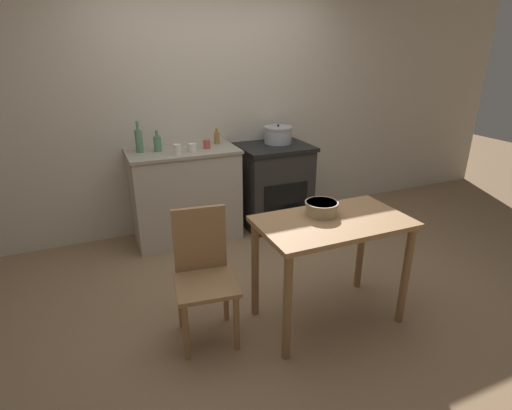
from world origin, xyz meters
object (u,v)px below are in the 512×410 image
at_px(cup_center_right, 192,148).
at_px(flour_sack, 300,224).
at_px(mixing_bowl_large, 321,208).
at_px(cup_center_left, 207,144).
at_px(bottle_mid_left, 139,140).
at_px(stove, 274,185).
at_px(stock_pot, 278,135).
at_px(bottle_left, 217,138).
at_px(cup_center, 177,149).
at_px(work_table, 332,238).
at_px(chair, 204,272).
at_px(bottle_far_left, 158,143).

bearing_deg(cup_center_right, flour_sack, -19.92).
distance_m(mixing_bowl_large, cup_center_left, 1.64).
relative_size(flour_sack, bottle_mid_left, 1.04).
xyz_separation_m(stove, cup_center_left, (-0.75, -0.02, 0.54)).
distance_m(stock_pot, bottle_left, 0.68).
xyz_separation_m(mixing_bowl_large, cup_center, (-0.67, 1.48, 0.15)).
bearing_deg(cup_center_left, stove, 1.33).
xyz_separation_m(flour_sack, mixing_bowl_large, (-0.51, -1.14, 0.70)).
relative_size(work_table, stock_pot, 3.34).
bearing_deg(cup_center_left, mixing_bowl_large, -77.96).
distance_m(stove, bottle_mid_left, 1.52).
bearing_deg(chair, work_table, -6.00).
xyz_separation_m(flour_sack, cup_center_right, (-1.02, 0.37, 0.84)).
relative_size(chair, bottle_left, 5.58).
relative_size(flour_sack, cup_center_right, 3.82).
bearing_deg(cup_center_left, chair, -108.40).
xyz_separation_m(stove, bottle_left, (-0.60, 0.14, 0.56)).
bearing_deg(cup_center, bottle_left, 29.77).
height_order(bottle_left, cup_center_left, bottle_left).
relative_size(stock_pot, cup_center_right, 3.82).
bearing_deg(work_table, flour_sack, 69.14).
height_order(stove, cup_center, cup_center).
distance_m(work_table, cup_center, 1.77).
bearing_deg(cup_center, work_table, -66.46).
bearing_deg(cup_center_left, stock_pot, 6.49).
distance_m(stock_pot, cup_center_right, 1.02).
height_order(mixing_bowl_large, cup_center_right, cup_center_right).
bearing_deg(cup_center_right, mixing_bowl_large, -71.26).
bearing_deg(bottle_far_left, stove, -2.54).
bearing_deg(bottle_mid_left, cup_center_right, -22.08).
bearing_deg(cup_center_left, cup_center_right, -153.23).
height_order(flour_sack, cup_center_left, cup_center_left).
relative_size(stock_pot, cup_center_left, 3.61).
distance_m(chair, flour_sack, 1.74).
distance_m(bottle_mid_left, cup_center_left, 0.65).
height_order(flour_sack, bottle_left, bottle_left).
xyz_separation_m(chair, stock_pot, (1.34, 1.60, 0.52)).
distance_m(mixing_bowl_large, bottle_far_left, 1.87).
bearing_deg(stock_pot, work_table, -104.52).
distance_m(bottle_far_left, bottle_mid_left, 0.17).
relative_size(bottle_mid_left, cup_center, 3.13).
xyz_separation_m(flour_sack, bottle_mid_left, (-1.48, 0.56, 0.91)).
relative_size(bottle_far_left, cup_center, 2.12).
bearing_deg(cup_center_right, bottle_left, 36.87).
bearing_deg(mixing_bowl_large, bottle_far_left, 115.92).
bearing_deg(cup_center, cup_center_right, 10.88).
bearing_deg(bottle_far_left, chair, -91.08).
relative_size(work_table, cup_center_right, 12.75).
bearing_deg(flour_sack, work_table, -110.86).
height_order(chair, bottle_far_left, bottle_far_left).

